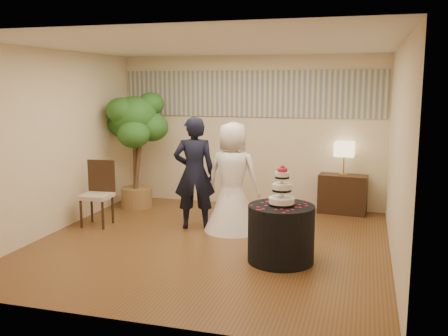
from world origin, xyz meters
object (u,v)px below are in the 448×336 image
(bride, at_px, (233,177))
(cake_table, at_px, (281,234))
(wedding_cake, at_px, (282,185))
(ficus_tree, at_px, (135,150))
(console, at_px, (343,194))
(side_chair, at_px, (96,194))
(table_lamp, at_px, (344,159))
(groom, at_px, (194,173))

(bride, xyz_separation_m, cake_table, (0.96, -1.18, -0.48))
(bride, bearing_deg, cake_table, 134.23)
(wedding_cake, height_order, ficus_tree, ficus_tree)
(console, bearing_deg, cake_table, -98.08)
(side_chair, bearing_deg, wedding_cake, -18.77)
(cake_table, relative_size, wedding_cake, 1.64)
(console, bearing_deg, wedding_cake, -98.08)
(bride, height_order, table_lamp, bride)
(cake_table, relative_size, side_chair, 0.82)
(wedding_cake, height_order, table_lamp, table_lamp)
(cake_table, height_order, table_lamp, table_lamp)
(groom, relative_size, console, 2.14)
(wedding_cake, xyz_separation_m, ficus_tree, (-3.08, 2.14, 0.08))
(console, xyz_separation_m, ficus_tree, (-3.73, -0.59, 0.74))
(bride, distance_m, ficus_tree, 2.33)
(cake_table, bearing_deg, table_lamp, 76.66)
(cake_table, bearing_deg, wedding_cake, -90.00)
(cake_table, xyz_separation_m, table_lamp, (0.65, 2.73, 0.61))
(console, bearing_deg, side_chair, -148.05)
(groom, distance_m, wedding_cake, 1.95)
(ficus_tree, bearing_deg, console, 9.04)
(table_lamp, xyz_separation_m, side_chair, (-3.79, -1.91, -0.46))
(groom, xyz_separation_m, wedding_cake, (1.58, -1.14, 0.12))
(bride, distance_m, wedding_cake, 1.53)
(groom, height_order, console, groom)
(table_lamp, xyz_separation_m, ficus_tree, (-3.73, -0.59, 0.10))
(wedding_cake, height_order, console, wedding_cake)
(ficus_tree, bearing_deg, wedding_cake, -34.75)
(ficus_tree, xyz_separation_m, side_chair, (-0.07, -1.32, -0.56))
(side_chair, bearing_deg, bride, 5.30)
(side_chair, bearing_deg, console, 22.54)
(ficus_tree, bearing_deg, bride, -24.23)
(table_lamp, bearing_deg, groom, -144.43)
(groom, height_order, bride, groom)
(ficus_tree, bearing_deg, cake_table, -34.75)
(table_lamp, bearing_deg, side_chair, -153.30)
(wedding_cake, xyz_separation_m, table_lamp, (0.65, 2.73, -0.02))
(table_lamp, bearing_deg, bride, -136.21)
(cake_table, height_order, wedding_cake, wedding_cake)
(console, bearing_deg, bride, -130.95)
(groom, bearing_deg, side_chair, -6.45)
(bride, xyz_separation_m, console, (1.61, 1.54, -0.51))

